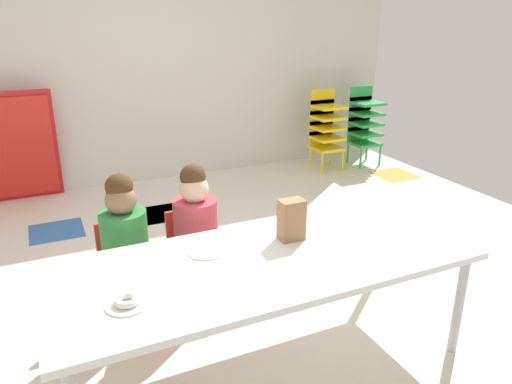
% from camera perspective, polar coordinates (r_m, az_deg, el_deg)
% --- Properties ---
extents(ground_plane, '(6.21, 4.83, 0.02)m').
position_cam_1_polar(ground_plane, '(3.38, -5.31, -10.78)').
color(ground_plane, silver).
extents(back_wall, '(6.21, 0.10, 2.61)m').
position_cam_1_polar(back_wall, '(5.25, -15.05, 15.05)').
color(back_wall, beige).
rests_on(back_wall, ground_plane).
extents(craft_table, '(2.07, 0.83, 0.61)m').
position_cam_1_polar(craft_table, '(2.41, 1.22, -8.67)').
color(craft_table, white).
rests_on(craft_table, ground_plane).
extents(seated_child_near_camera, '(0.32, 0.32, 0.92)m').
position_cam_1_polar(seated_child_near_camera, '(2.82, -15.23, -5.10)').
color(seated_child_near_camera, red).
rests_on(seated_child_near_camera, ground_plane).
extents(seated_child_middle_seat, '(0.34, 0.34, 0.92)m').
position_cam_1_polar(seated_child_middle_seat, '(2.90, -7.17, -3.76)').
color(seated_child_middle_seat, red).
rests_on(seated_child_middle_seat, ground_plane).
extents(kid_chair_yellow_stack, '(0.32, 0.30, 0.92)m').
position_cam_1_polar(kid_chair_yellow_stack, '(5.65, 8.23, 7.74)').
color(kid_chair_yellow_stack, yellow).
rests_on(kid_chair_yellow_stack, ground_plane).
extents(kid_chair_green_stack, '(0.32, 0.30, 0.92)m').
position_cam_1_polar(kid_chair_green_stack, '(5.96, 12.61, 8.10)').
color(kid_chair_green_stack, green).
rests_on(kid_chair_green_stack, ground_plane).
extents(folded_activity_table, '(0.90, 0.29, 1.09)m').
position_cam_1_polar(folded_activity_table, '(5.10, -27.31, 4.53)').
color(folded_activity_table, red).
rests_on(folded_activity_table, ground_plane).
extents(paper_bag_brown, '(0.13, 0.09, 0.22)m').
position_cam_1_polar(paper_bag_brown, '(2.54, 4.19, -3.28)').
color(paper_bag_brown, '#9E754C').
rests_on(paper_bag_brown, craft_table).
extents(paper_plate_near_edge, '(0.18, 0.18, 0.01)m').
position_cam_1_polar(paper_plate_near_edge, '(2.10, -14.92, -12.64)').
color(paper_plate_near_edge, white).
rests_on(paper_plate_near_edge, craft_table).
extents(paper_plate_center_table, '(0.18, 0.18, 0.01)m').
position_cam_1_polar(paper_plate_center_table, '(2.45, -5.93, -7.01)').
color(paper_plate_center_table, white).
rests_on(paper_plate_center_table, craft_table).
extents(donut_powdered_on_plate, '(0.11, 0.11, 0.03)m').
position_cam_1_polar(donut_powdered_on_plate, '(2.09, -14.97, -12.19)').
color(donut_powdered_on_plate, white).
rests_on(donut_powdered_on_plate, craft_table).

